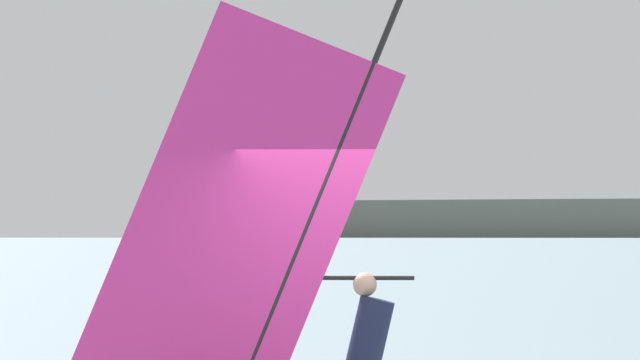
{
  "coord_description": "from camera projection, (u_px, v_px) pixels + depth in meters",
  "views": [
    {
      "loc": [
        -0.75,
        -8.9,
        1.71
      ],
      "look_at": [
        -0.35,
        5.99,
        2.46
      ],
      "focal_mm": 62.17,
      "sensor_mm": 36.0,
      "label": 1
    }
  ],
  "objects": [
    {
      "name": "cargo_ship",
      "position": [
        257.0,
        227.0,
        843.58
      ],
      "size": [
        42.68,
        168.7,
        39.84
      ],
      "rotation": [
        0.0,
        0.0,
        1.45
      ],
      "color": "maroon",
      "rests_on": "ground_plane"
    },
    {
      "name": "distant_headland",
      "position": [
        550.0,
        222.0,
        1190.38
      ],
      "size": [
        1359.78,
        748.06,
        33.42
      ],
      "primitive_type": "cube",
      "rotation": [
        0.0,
        0.0,
        -0.21
      ],
      "color": "#60665B",
      "rests_on": "ground_plane"
    },
    {
      "name": "windsurfer",
      "position": [
        310.0,
        300.0,
        10.08
      ],
      "size": [
        4.24,
        0.82,
        4.42
      ],
      "rotation": [
        0.0,
        0.0,
        6.23
      ],
      "color": "white",
      "rests_on": "ground_plane"
    }
  ]
}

